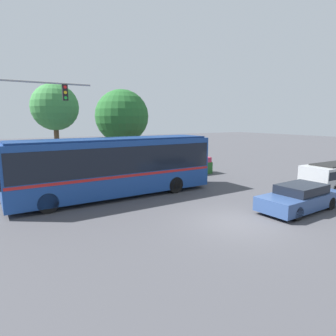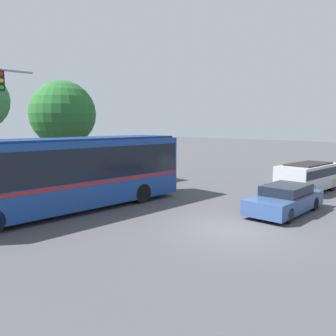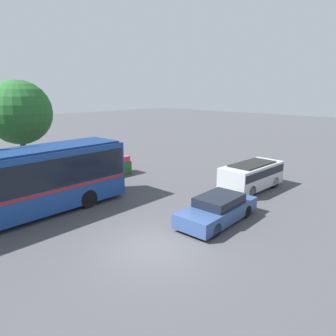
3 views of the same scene
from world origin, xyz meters
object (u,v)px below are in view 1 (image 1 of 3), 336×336
Objects in this scene: city_bus at (115,164)px; street_tree_centre at (122,116)px; sedan_foreground at (300,198)px; traffic_light_pole at (8,117)px; suv_left_lane at (335,175)px; street_tree_left at (55,108)px.

street_tree_centre is (3.33, 6.96, 2.77)m from city_bus.
traffic_light_pole reaches higher than sedan_foreground.
city_bus reaches higher than suv_left_lane.
suv_left_lane is at bearing -54.42° from street_tree_centre.
street_tree_left is at bearing -59.60° from sedan_foreground.
street_tree_left is at bearing -170.95° from street_tree_centre.
city_bus is 7.24m from street_tree_left.
street_tree_centre reaches higher than sedan_foreground.
traffic_light_pole is (-17.51, 8.01, 3.57)m from suv_left_lane.
street_tree_centre is (5.34, 0.85, -0.56)m from street_tree_left.
traffic_light_pole is at bearing -128.69° from street_tree_left.
suv_left_lane is at bearing 153.77° from city_bus.
street_tree_centre is (-3.48, 14.12, 4.08)m from sedan_foreground.
city_bus is at bearing -49.66° from sedan_foreground.
sedan_foreground is at bearing 132.15° from city_bus.
street_tree_left is at bearing -73.17° from city_bus.
sedan_foreground is 0.68× the size of traffic_light_pole.
suv_left_lane is at bearing -169.07° from sedan_foreground.
traffic_light_pole is (-5.09, 2.25, 2.65)m from city_bus.
suv_left_lane is 0.68× the size of traffic_light_pole.
traffic_light_pole reaches higher than street_tree_centre.
street_tree_centre is at bearing 9.05° from street_tree_left.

